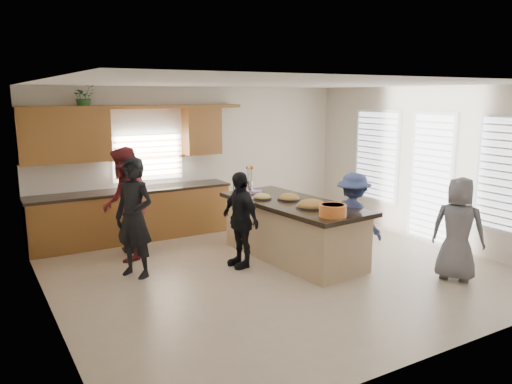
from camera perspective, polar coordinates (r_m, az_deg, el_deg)
floor at (r=7.79m, az=2.49°, el=-8.80°), size 6.50×6.50×0.00m
room_shell at (r=7.36m, az=2.61°, el=5.25°), size 6.52×6.02×2.81m
back_cabinetry at (r=9.38m, az=-14.31°, el=0.06°), size 4.08×0.66×2.46m
right_wall_glazing at (r=9.48m, az=19.58°, el=2.51°), size 0.06×4.00×2.25m
island at (r=8.19m, az=4.26°, el=-4.50°), size 1.38×2.79×0.95m
platter_front at (r=7.68m, az=6.36°, el=-1.55°), size 0.48×0.48×0.20m
platter_mid at (r=8.20m, az=3.78°, el=-0.71°), size 0.38×0.38×0.15m
platter_back at (r=8.25m, az=0.71°, el=-0.61°), size 0.31×0.31×0.13m
salad_bowl at (r=7.13m, az=8.76°, el=-2.03°), size 0.39×0.39×0.17m
clear_cup at (r=7.60m, az=9.61°, el=-1.58°), size 0.07×0.07×0.10m
plate_stack at (r=8.74m, az=-0.00°, el=0.03°), size 0.21×0.21×0.04m
flower_vase at (r=8.99m, az=-0.70°, el=1.71°), size 0.14×0.14×0.44m
potted_plant at (r=9.15m, az=-19.07°, el=10.26°), size 0.45×0.41×0.42m
woman_left_back at (r=7.47m, az=-13.74°, el=-2.89°), size 0.71×0.77×1.77m
woman_left_mid at (r=8.27m, az=-14.80°, el=-1.36°), size 0.93×1.06×1.84m
woman_left_front at (r=7.72m, az=-1.84°, el=-3.16°), size 0.45×0.91×1.50m
woman_right_back at (r=7.98m, az=11.04°, el=-3.03°), size 0.81×1.07×1.46m
woman_right_front at (r=7.73m, az=22.10°, el=-3.93°), size 0.78×0.88×1.51m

